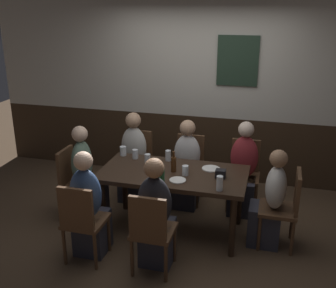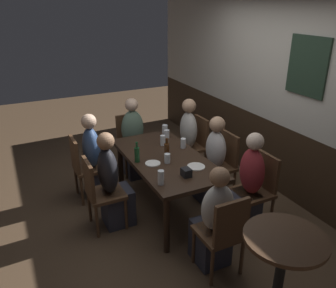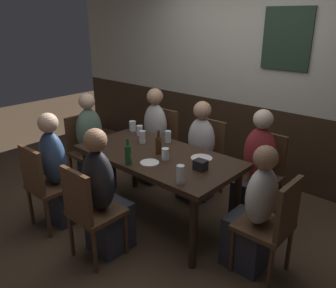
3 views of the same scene
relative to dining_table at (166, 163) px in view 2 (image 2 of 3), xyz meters
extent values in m
plane|color=#4C3826|center=(0.00, 0.00, -0.65)|extent=(12.00, 12.00, 0.00)
cube|color=#332316|center=(0.00, 1.65, -0.18)|extent=(6.40, 0.10, 0.95)
cube|color=beige|center=(0.00, 1.65, 1.12)|extent=(6.40, 0.10, 1.65)
cube|color=#233828|center=(0.49, 1.58, 1.12)|extent=(0.56, 0.03, 0.68)
cube|color=black|center=(0.00, 0.00, 0.06)|extent=(1.65, 0.84, 0.05)
cylinder|color=black|center=(-0.72, -0.34, -0.31)|extent=(0.07, 0.07, 0.69)
cylinder|color=black|center=(0.72, -0.34, -0.31)|extent=(0.07, 0.07, 0.69)
cylinder|color=black|center=(-0.72, 0.34, -0.31)|extent=(0.07, 0.07, 0.69)
cylinder|color=black|center=(0.72, 0.34, -0.31)|extent=(0.07, 0.07, 0.69)
cube|color=#513521|center=(-0.72, 0.76, -0.22)|extent=(0.40, 0.40, 0.04)
cube|color=#513521|center=(-0.72, 0.94, 0.01)|extent=(0.36, 0.04, 0.43)
cylinder|color=#513521|center=(-0.55, 0.59, -0.45)|extent=(0.04, 0.04, 0.41)
cylinder|color=#513521|center=(-0.89, 0.59, -0.45)|extent=(0.04, 0.04, 0.41)
cylinder|color=#513521|center=(-0.55, 0.93, -0.45)|extent=(0.04, 0.04, 0.41)
cylinder|color=#513521|center=(-0.89, 0.93, -0.45)|extent=(0.04, 0.04, 0.41)
cube|color=#513521|center=(0.00, -0.76, -0.22)|extent=(0.40, 0.40, 0.04)
cube|color=#513521|center=(0.00, -0.94, 0.01)|extent=(0.36, 0.04, 0.43)
cylinder|color=#513521|center=(-0.17, -0.59, -0.45)|extent=(0.04, 0.04, 0.41)
cylinder|color=#513521|center=(0.17, -0.59, -0.45)|extent=(0.04, 0.04, 0.41)
cylinder|color=#513521|center=(-0.17, -0.93, -0.45)|extent=(0.04, 0.04, 0.41)
cylinder|color=#513521|center=(0.17, -0.93, -0.45)|extent=(0.04, 0.04, 0.41)
cube|color=#513521|center=(-1.16, 0.00, -0.22)|extent=(0.40, 0.40, 0.04)
cube|color=#513521|center=(-1.34, 0.00, 0.01)|extent=(0.04, 0.36, 0.43)
cylinder|color=#513521|center=(-0.99, 0.17, -0.45)|extent=(0.04, 0.04, 0.41)
cylinder|color=#513521|center=(-0.99, -0.17, -0.45)|extent=(0.04, 0.04, 0.41)
cylinder|color=#513521|center=(-1.33, 0.17, -0.45)|extent=(0.04, 0.04, 0.41)
cylinder|color=#513521|center=(-1.33, -0.17, -0.45)|extent=(0.04, 0.04, 0.41)
cube|color=#513521|center=(1.16, 0.00, -0.22)|extent=(0.40, 0.40, 0.04)
cube|color=#513521|center=(1.34, 0.00, 0.01)|extent=(0.04, 0.36, 0.43)
cylinder|color=#513521|center=(0.99, -0.17, -0.45)|extent=(0.04, 0.04, 0.41)
cylinder|color=#513521|center=(0.99, 0.17, -0.45)|extent=(0.04, 0.04, 0.41)
cylinder|color=#513521|center=(1.33, -0.17, -0.45)|extent=(0.04, 0.04, 0.41)
cylinder|color=#513521|center=(1.33, 0.17, -0.45)|extent=(0.04, 0.04, 0.41)
cube|color=#513521|center=(0.00, 0.76, -0.22)|extent=(0.40, 0.40, 0.04)
cube|color=#513521|center=(0.00, 0.94, 0.01)|extent=(0.36, 0.04, 0.43)
cylinder|color=#513521|center=(0.17, 0.59, -0.45)|extent=(0.04, 0.04, 0.41)
cylinder|color=#513521|center=(-0.17, 0.59, -0.45)|extent=(0.04, 0.04, 0.41)
cylinder|color=#513521|center=(0.17, 0.93, -0.45)|extent=(0.04, 0.04, 0.41)
cylinder|color=#513521|center=(-0.17, 0.93, -0.45)|extent=(0.04, 0.04, 0.41)
cube|color=#513521|center=(0.72, 0.76, -0.22)|extent=(0.40, 0.40, 0.04)
cube|color=#513521|center=(0.72, 0.94, 0.01)|extent=(0.36, 0.04, 0.43)
cylinder|color=#513521|center=(0.89, 0.59, -0.45)|extent=(0.04, 0.04, 0.41)
cylinder|color=#513521|center=(0.55, 0.59, -0.45)|extent=(0.04, 0.04, 0.41)
cylinder|color=#513521|center=(0.89, 0.93, -0.45)|extent=(0.04, 0.04, 0.41)
cylinder|color=#513521|center=(0.55, 0.93, -0.45)|extent=(0.04, 0.04, 0.41)
cube|color=#513521|center=(-0.72, -0.76, -0.22)|extent=(0.40, 0.40, 0.04)
cube|color=#513521|center=(-0.72, -0.94, 0.01)|extent=(0.36, 0.04, 0.43)
cylinder|color=#513521|center=(-0.89, -0.59, -0.45)|extent=(0.04, 0.04, 0.41)
cylinder|color=#513521|center=(-0.55, -0.59, -0.45)|extent=(0.04, 0.04, 0.41)
cylinder|color=#513521|center=(-0.89, -0.93, -0.45)|extent=(0.04, 0.04, 0.41)
cylinder|color=#513521|center=(-0.55, -0.93, -0.45)|extent=(0.04, 0.04, 0.41)
cube|color=#2D2D38|center=(-0.72, 0.63, -0.43)|extent=(0.32, 0.34, 0.45)
ellipsoid|color=beige|center=(-0.72, 0.72, 0.07)|extent=(0.34, 0.22, 0.55)
sphere|color=tan|center=(-0.72, 0.72, 0.43)|extent=(0.20, 0.20, 0.20)
cube|color=#2D2D38|center=(0.00, -0.63, -0.43)|extent=(0.32, 0.34, 0.45)
ellipsoid|color=black|center=(0.00, -0.72, 0.07)|extent=(0.34, 0.22, 0.54)
sphere|color=#936B4C|center=(0.00, -0.72, 0.42)|extent=(0.19, 0.19, 0.19)
cube|color=#2D2D38|center=(-1.03, 0.00, -0.43)|extent=(0.34, 0.32, 0.45)
ellipsoid|color=#56705B|center=(-1.12, 0.00, 0.07)|extent=(0.22, 0.34, 0.56)
sphere|color=#DBB293|center=(-1.12, 0.00, 0.44)|extent=(0.19, 0.19, 0.19)
cube|color=#2D2D38|center=(1.03, 0.00, -0.43)|extent=(0.34, 0.32, 0.45)
ellipsoid|color=beige|center=(1.12, 0.00, 0.04)|extent=(0.22, 0.34, 0.48)
sphere|color=#936B4C|center=(1.12, 0.00, 0.36)|extent=(0.19, 0.19, 0.19)
cube|color=#2D2D38|center=(0.00, 0.63, -0.43)|extent=(0.32, 0.34, 0.45)
ellipsoid|color=silver|center=(0.00, 0.72, 0.05)|extent=(0.34, 0.22, 0.50)
sphere|color=tan|center=(0.00, 0.72, 0.39)|extent=(0.20, 0.20, 0.20)
cube|color=#2D2D38|center=(0.72, 0.63, -0.43)|extent=(0.32, 0.34, 0.45)
ellipsoid|color=maroon|center=(0.72, 0.72, 0.07)|extent=(0.34, 0.22, 0.54)
sphere|color=beige|center=(0.72, 0.72, 0.43)|extent=(0.19, 0.19, 0.19)
cube|color=#2D2D38|center=(-0.72, -0.63, -0.43)|extent=(0.32, 0.34, 0.45)
ellipsoid|color=#334C7A|center=(-0.72, -0.72, 0.07)|extent=(0.34, 0.22, 0.54)
sphere|color=#DBB293|center=(-0.72, -0.72, 0.42)|extent=(0.19, 0.19, 0.19)
cylinder|color=silver|center=(-0.73, 0.34, 0.14)|extent=(0.08, 0.08, 0.12)
cylinder|color=#B26623|center=(-0.73, 0.34, 0.11)|extent=(0.07, 0.07, 0.05)
cylinder|color=silver|center=(-0.15, 0.32, 0.15)|extent=(0.07, 0.07, 0.13)
cylinder|color=silver|center=(-0.15, 0.32, 0.12)|extent=(0.06, 0.06, 0.06)
cylinder|color=silver|center=(0.57, -0.33, 0.16)|extent=(0.07, 0.07, 0.15)
cylinder|color=#B26623|center=(0.57, -0.33, 0.14)|extent=(0.06, 0.06, 0.11)
cylinder|color=silver|center=(-0.55, 0.28, 0.14)|extent=(0.07, 0.07, 0.11)
cylinder|color=#331E14|center=(-0.55, 0.28, 0.12)|extent=(0.06, 0.06, 0.07)
cylinder|color=silver|center=(0.15, -0.05, 0.14)|extent=(0.07, 0.07, 0.11)
cylinder|color=#C6842D|center=(0.15, -0.05, 0.12)|extent=(0.06, 0.06, 0.08)
cylinder|color=silver|center=(-0.34, 0.12, 0.15)|extent=(0.07, 0.07, 0.13)
cylinder|color=#C6842D|center=(-0.34, 0.12, 0.11)|extent=(0.06, 0.06, 0.05)
cylinder|color=#194723|center=(-0.03, -0.35, 0.17)|extent=(0.06, 0.06, 0.18)
cylinder|color=#194723|center=(-0.03, -0.35, 0.30)|extent=(0.03, 0.03, 0.07)
cylinder|color=#42230F|center=(0.00, 0.02, 0.17)|extent=(0.06, 0.06, 0.17)
cylinder|color=#42230F|center=(0.00, 0.02, 0.29)|extent=(0.03, 0.03, 0.07)
cylinder|color=white|center=(0.39, 0.19, 0.09)|extent=(0.20, 0.20, 0.01)
cylinder|color=white|center=(0.10, -0.22, 0.09)|extent=(0.18, 0.18, 0.01)
cube|color=black|center=(0.53, -0.01, 0.13)|extent=(0.11, 0.09, 0.09)
cylinder|color=#472D1C|center=(2.06, -0.11, 0.38)|extent=(0.56, 0.56, 0.03)
camera|label=1|loc=(1.05, -4.08, 1.91)|focal=43.71mm
camera|label=2|loc=(3.37, -1.62, 1.85)|focal=36.72mm
camera|label=3|loc=(2.15, -2.25, 1.35)|focal=36.50mm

